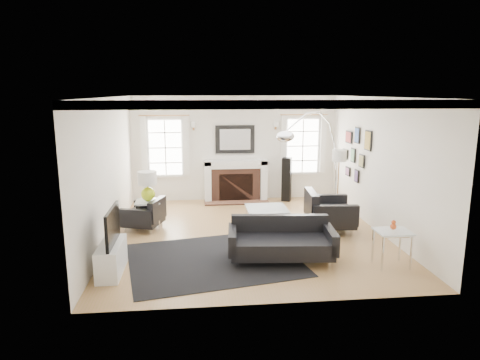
{
  "coord_description": "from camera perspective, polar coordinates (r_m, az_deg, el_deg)",
  "views": [
    {
      "loc": [
        -1.05,
        -8.41,
        2.9
      ],
      "look_at": [
        -0.14,
        0.3,
        1.09
      ],
      "focal_mm": 32.0,
      "sensor_mm": 36.0,
      "label": 1
    }
  ],
  "objects": [
    {
      "name": "armchair_right",
      "position": [
        9.24,
        11.53,
        -4.28
      ],
      "size": [
        1.03,
        1.13,
        0.71
      ],
      "color": "black",
      "rests_on": "floor"
    },
    {
      "name": "coffee_table",
      "position": [
        9.44,
        3.57,
        -3.93
      ],
      "size": [
        0.88,
        0.88,
        0.39
      ],
      "color": "silver",
      "rests_on": "floor"
    },
    {
      "name": "floor",
      "position": [
        8.96,
        1.11,
        -7.2
      ],
      "size": [
        6.0,
        6.0,
        0.0
      ],
      "primitive_type": "plane",
      "color": "#A07B43",
      "rests_on": "ground"
    },
    {
      "name": "window_left",
      "position": [
        11.48,
        -9.92,
        4.3
      ],
      "size": [
        1.24,
        0.15,
        1.62
      ],
      "color": "white",
      "rests_on": "back_wall"
    },
    {
      "name": "left_wall",
      "position": [
        8.71,
        -17.11,
        1.25
      ],
      "size": [
        0.04,
        6.0,
        2.8
      ],
      "primitive_type": "cube",
      "color": "white",
      "rests_on": "floor"
    },
    {
      "name": "tv_unit",
      "position": [
        7.32,
        -16.75,
        -9.39
      ],
      "size": [
        0.35,
        1.0,
        1.09
      ],
      "color": "white",
      "rests_on": "floor"
    },
    {
      "name": "armchair_left",
      "position": [
        9.39,
        -12.46,
        -4.6
      ],
      "size": [
        0.95,
        1.01,
        0.56
      ],
      "color": "black",
      "rests_on": "floor"
    },
    {
      "name": "window_right",
      "position": [
        11.81,
        8.34,
        4.56
      ],
      "size": [
        1.24,
        0.15,
        1.62
      ],
      "color": "white",
      "rests_on": "back_wall"
    },
    {
      "name": "arc_floor_lamp",
      "position": [
        9.32,
        9.67,
        2.24
      ],
      "size": [
        1.82,
        1.69,
        2.58
      ],
      "color": "white",
      "rests_on": "floor"
    },
    {
      "name": "front_wall",
      "position": [
        5.71,
        4.85,
        -3.58
      ],
      "size": [
        5.5,
        0.04,
        2.8
      ],
      "primitive_type": "cube",
      "color": "white",
      "rests_on": "floor"
    },
    {
      "name": "nesting_table",
      "position": [
        7.66,
        19.66,
        -7.26
      ],
      "size": [
        0.57,
        0.48,
        0.63
      ],
      "color": "silver",
      "rests_on": "floor"
    },
    {
      "name": "speaker_tower",
      "position": [
        11.56,
        6.23,
        0.08
      ],
      "size": [
        0.31,
        0.31,
        1.18
      ],
      "primitive_type": "cube",
      "rotation": [
        0.0,
        0.0,
        -0.39
      ],
      "color": "black",
      "rests_on": "floor"
    },
    {
      "name": "gourd_lamp",
      "position": [
        9.33,
        -12.22,
        -0.54
      ],
      "size": [
        0.4,
        0.4,
        0.64
      ],
      "color": "#B3CE19",
      "rests_on": "side_table_left"
    },
    {
      "name": "back_wall",
      "position": [
        11.56,
        -0.68,
        4.23
      ],
      "size": [
        5.5,
        0.04,
        2.8
      ],
      "primitive_type": "cube",
      "color": "white",
      "rests_on": "floor"
    },
    {
      "name": "stick_floor_lamp",
      "position": [
        10.01,
        13.09,
        2.73
      ],
      "size": [
        0.33,
        0.33,
        1.61
      ],
      "color": "#B77B3F",
      "rests_on": "floor"
    },
    {
      "name": "sofa",
      "position": [
        7.6,
        5.49,
        -8.17
      ],
      "size": [
        1.91,
        1.01,
        0.6
      ],
      "color": "black",
      "rests_on": "floor"
    },
    {
      "name": "ceiling",
      "position": [
        8.48,
        1.19,
        11.01
      ],
      "size": [
        5.5,
        6.0,
        0.02
      ],
      "primitive_type": "cube",
      "color": "white",
      "rests_on": "back_wall"
    },
    {
      "name": "gallery_wall",
      "position": [
        10.5,
        15.17,
        3.81
      ],
      "size": [
        0.04,
        1.73,
        1.29
      ],
      "color": "black",
      "rests_on": "right_wall"
    },
    {
      "name": "crown_molding",
      "position": [
        8.48,
        1.18,
        10.6
      ],
      "size": [
        5.5,
        6.0,
        0.12
      ],
      "primitive_type": "cube",
      "color": "white",
      "rests_on": "back_wall"
    },
    {
      "name": "area_rug",
      "position": [
        7.67,
        -3.58,
        -10.5
      ],
      "size": [
        3.28,
        2.9,
        0.01
      ],
      "primitive_type": "cube",
      "rotation": [
        0.0,
        0.0,
        0.19
      ],
      "color": "black",
      "rests_on": "floor"
    },
    {
      "name": "mantel_mirror",
      "position": [
        11.48,
        -0.67,
        5.44
      ],
      "size": [
        1.05,
        0.07,
        0.75
      ],
      "color": "black",
      "rests_on": "back_wall"
    },
    {
      "name": "right_wall",
      "position": [
        9.35,
        18.13,
        1.87
      ],
      "size": [
        0.04,
        6.0,
        2.8
      ],
      "primitive_type": "cube",
      "color": "white",
      "rests_on": "floor"
    },
    {
      "name": "orange_vase",
      "position": [
        7.6,
        19.77,
        -5.72
      ],
      "size": [
        0.1,
        0.1,
        0.16
      ],
      "color": "#D04B1A",
      "rests_on": "nesting_table"
    },
    {
      "name": "fireplace",
      "position": [
        11.5,
        -0.58,
        -0.14
      ],
      "size": [
        1.7,
        0.69,
        1.11
      ],
      "color": "white",
      "rests_on": "floor"
    },
    {
      "name": "side_table_left",
      "position": [
        9.45,
        -12.1,
        -3.38
      ],
      "size": [
        0.54,
        0.54,
        0.6
      ],
      "color": "silver",
      "rests_on": "floor"
    }
  ]
}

